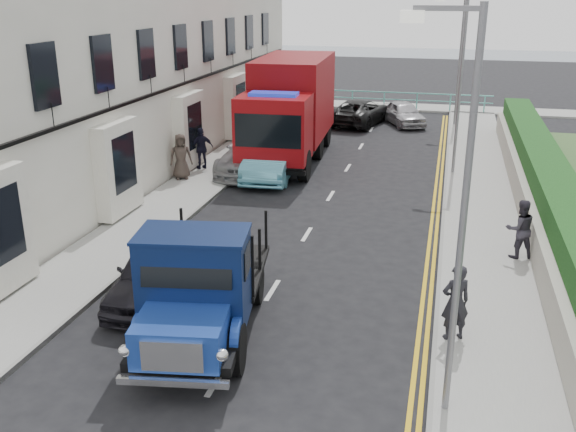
# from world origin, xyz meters

# --- Properties ---
(ground) EXTENTS (120.00, 120.00, 0.00)m
(ground) POSITION_xyz_m (0.00, 0.00, 0.00)
(ground) COLOR black
(ground) RESTS_ON ground
(pavement_west) EXTENTS (2.40, 38.00, 0.12)m
(pavement_west) POSITION_xyz_m (-5.20, 9.00, 0.06)
(pavement_west) COLOR gray
(pavement_west) RESTS_ON ground
(pavement_east) EXTENTS (2.60, 38.00, 0.12)m
(pavement_east) POSITION_xyz_m (5.30, 9.00, 0.06)
(pavement_east) COLOR gray
(pavement_east) RESTS_ON ground
(promenade) EXTENTS (30.00, 2.50, 0.12)m
(promenade) POSITION_xyz_m (0.00, 29.00, 0.06)
(promenade) COLOR gray
(promenade) RESTS_ON ground
(sea_plane) EXTENTS (120.00, 120.00, 0.00)m
(sea_plane) POSITION_xyz_m (0.00, 60.00, 0.00)
(sea_plane) COLOR slate
(sea_plane) RESTS_ON ground
(garden_east) EXTENTS (1.45, 28.00, 1.75)m
(garden_east) POSITION_xyz_m (7.21, 9.00, 0.90)
(garden_east) COLOR #B2AD9E
(garden_east) RESTS_ON ground
(seafront_railing) EXTENTS (13.00, 0.08, 1.11)m
(seafront_railing) POSITION_xyz_m (0.00, 28.20, 0.58)
(seafront_railing) COLOR #59B2A5
(seafront_railing) RESTS_ON ground
(lamp_near) EXTENTS (1.23, 0.18, 7.00)m
(lamp_near) POSITION_xyz_m (4.18, -2.00, 4.00)
(lamp_near) COLOR slate
(lamp_near) RESTS_ON ground
(lamp_mid) EXTENTS (1.23, 0.18, 7.00)m
(lamp_mid) POSITION_xyz_m (4.18, 14.00, 4.00)
(lamp_mid) COLOR slate
(lamp_mid) RESTS_ON ground
(lamp_far) EXTENTS (1.23, 0.18, 7.00)m
(lamp_far) POSITION_xyz_m (4.18, 24.00, 4.00)
(lamp_far) COLOR slate
(lamp_far) RESTS_ON ground
(bedford_lorry) EXTENTS (2.99, 5.73, 2.60)m
(bedford_lorry) POSITION_xyz_m (-0.80, -0.91, 1.20)
(bedford_lorry) COLOR black
(bedford_lorry) RESTS_ON ground
(red_lorry) EXTENTS (3.24, 8.43, 4.35)m
(red_lorry) POSITION_xyz_m (-2.73, 14.87, 2.31)
(red_lorry) COLOR black
(red_lorry) RESTS_ON ground
(parked_car_front) EXTENTS (2.02, 4.25, 1.40)m
(parked_car_front) POSITION_xyz_m (-2.60, 1.00, 0.70)
(parked_car_front) COLOR black
(parked_car_front) RESTS_ON ground
(parked_car_mid) EXTENTS (2.01, 4.91, 1.58)m
(parked_car_mid) POSITION_xyz_m (-2.72, 11.89, 0.79)
(parked_car_mid) COLOR #5EB1C9
(parked_car_mid) RESTS_ON ground
(parked_car_rear) EXTENTS (2.40, 5.50, 1.57)m
(parked_car_rear) POSITION_xyz_m (-3.60, 12.62, 0.79)
(parked_car_rear) COLOR #A0A1A4
(parked_car_rear) RESTS_ON ground
(seafront_car_left) EXTENTS (3.29, 5.38, 1.39)m
(seafront_car_left) POSITION_xyz_m (-0.85, 23.24, 0.70)
(seafront_car_left) COLOR black
(seafront_car_left) RESTS_ON ground
(seafront_car_right) EXTENTS (3.00, 4.11, 1.30)m
(seafront_car_right) POSITION_xyz_m (1.55, 23.67, 0.65)
(seafront_car_right) COLOR #AAA9AE
(seafront_car_right) RESTS_ON ground
(pedestrian_east_near) EXTENTS (0.73, 0.62, 1.70)m
(pedestrian_east_near) POSITION_xyz_m (4.40, 0.51, 0.97)
(pedestrian_east_near) COLOR black
(pedestrian_east_near) RESTS_ON pavement_east
(pedestrian_east_far) EXTENTS (0.97, 0.86, 1.66)m
(pedestrian_east_far) POSITION_xyz_m (6.10, 5.45, 0.95)
(pedestrian_east_far) COLOR #332F3A
(pedestrian_east_far) RESTS_ON pavement_east
(pedestrian_west_near) EXTENTS (1.01, 0.99, 1.71)m
(pedestrian_west_near) POSITION_xyz_m (-5.76, 12.01, 0.97)
(pedestrian_west_near) COLOR black
(pedestrian_west_near) RESTS_ON pavement_west
(pedestrian_west_far) EXTENTS (1.03, 0.92, 1.77)m
(pedestrian_west_far) POSITION_xyz_m (-6.00, 10.42, 1.01)
(pedestrian_west_far) COLOR #3B302A
(pedestrian_west_far) RESTS_ON pavement_west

